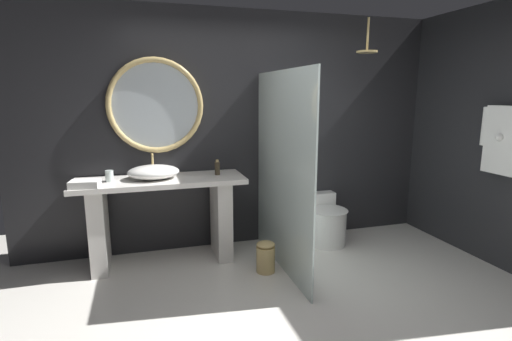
% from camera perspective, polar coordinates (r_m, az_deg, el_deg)
% --- Properties ---
extents(ground_plane, '(5.76, 5.76, 0.00)m').
position_cam_1_polar(ground_plane, '(3.08, 6.93, -22.58)').
color(ground_plane, silver).
extents(back_wall_panel, '(4.80, 0.10, 2.60)m').
position_cam_1_polar(back_wall_panel, '(4.38, -2.58, 5.87)').
color(back_wall_panel, '#232326').
rests_on(back_wall_panel, ground_plane).
extents(side_wall_right, '(0.10, 2.47, 2.60)m').
position_cam_1_polar(side_wall_right, '(4.62, 31.16, 4.54)').
color(side_wall_right, '#232326').
rests_on(side_wall_right, ground_plane).
extents(vanity_counter, '(1.67, 0.57, 0.88)m').
position_cam_1_polar(vanity_counter, '(4.05, -13.67, -5.89)').
color(vanity_counter, silver).
rests_on(vanity_counter, ground_plane).
extents(vessel_sink, '(0.51, 0.41, 0.23)m').
position_cam_1_polar(vessel_sink, '(3.97, -14.87, -0.20)').
color(vessel_sink, white).
rests_on(vessel_sink, vanity_counter).
extents(tumbler_cup, '(0.08, 0.08, 0.11)m').
position_cam_1_polar(tumbler_cup, '(3.98, -20.80, -0.76)').
color(tumbler_cup, silver).
rests_on(tumbler_cup, vanity_counter).
extents(soap_dispenser, '(0.05, 0.05, 0.16)m').
position_cam_1_polar(soap_dispenser, '(4.04, -5.72, 0.37)').
color(soap_dispenser, '#3D3323').
rests_on(soap_dispenser, vanity_counter).
extents(round_wall_mirror, '(0.98, 0.06, 0.98)m').
position_cam_1_polar(round_wall_mirror, '(4.15, -14.55, 9.22)').
color(round_wall_mirror, tan).
extents(shower_glass_panel, '(0.02, 1.51, 1.93)m').
position_cam_1_polar(shower_glass_panel, '(3.73, 3.86, -0.31)').
color(shower_glass_panel, silver).
rests_on(shower_glass_panel, ground_plane).
extents(rain_shower_head, '(0.22, 0.22, 0.36)m').
position_cam_1_polar(rain_shower_head, '(4.49, 16.04, 16.83)').
color(rain_shower_head, tan).
extents(hanging_bathrobe, '(0.20, 0.52, 0.71)m').
position_cam_1_polar(hanging_bathrobe, '(4.31, 32.88, 4.15)').
color(hanging_bathrobe, tan).
extents(toilet, '(0.44, 0.60, 0.54)m').
position_cam_1_polar(toilet, '(4.60, 10.20, -7.45)').
color(toilet, white).
rests_on(toilet, ground_plane).
extents(waste_bin, '(0.18, 0.18, 0.31)m').
position_cam_1_polar(waste_bin, '(3.85, 1.43, -12.56)').
color(waste_bin, tan).
rests_on(waste_bin, ground_plane).
extents(folded_hand_towel, '(0.27, 0.20, 0.07)m').
position_cam_1_polar(folded_hand_towel, '(3.81, -23.93, -1.83)').
color(folded_hand_towel, white).
rests_on(folded_hand_towel, vanity_counter).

